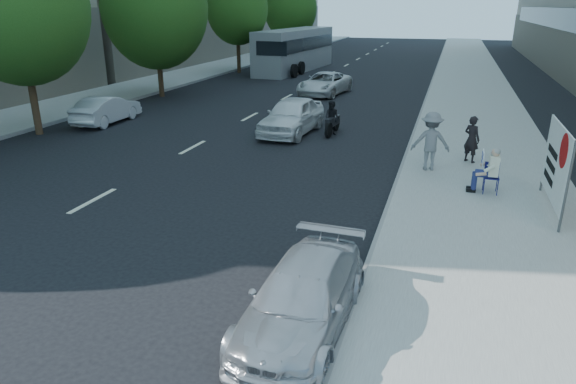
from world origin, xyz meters
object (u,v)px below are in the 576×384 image
at_px(pedestrian_woman, 472,139).
at_px(jogger, 431,141).
at_px(motorcycle, 332,120).
at_px(seated_protester, 488,168).
at_px(white_sedan_near, 292,116).
at_px(protest_banner, 556,163).
at_px(bus, 295,50).
at_px(white_sedan_mid, 107,110).
at_px(white_sedan_far, 325,84).
at_px(parked_sedan, 302,298).

bearing_deg(pedestrian_woman, jogger, 81.54).
relative_size(pedestrian_woman, motorcycle, 0.76).
bearing_deg(seated_protester, white_sedan_near, 142.55).
bearing_deg(protest_banner, seated_protester, 149.22).
height_order(seated_protester, bus, bus).
bearing_deg(protest_banner, white_sedan_mid, 161.20).
bearing_deg(bus, white_sedan_far, -60.32).
relative_size(seated_protester, parked_sedan, 0.34).
xyz_separation_m(white_sedan_far, bus, (-5.24, 11.29, 0.98)).
relative_size(seated_protester, white_sedan_far, 0.28).
distance_m(jogger, pedestrian_woman, 1.82).
height_order(pedestrian_woman, protest_banner, protest_banner).
relative_size(protest_banner, bus, 0.25).
relative_size(protest_banner, white_sedan_far, 0.65).
relative_size(parked_sedan, white_sedan_near, 0.88).
bearing_deg(seated_protester, parked_sedan, -113.06).
distance_m(seated_protester, white_sedan_mid, 17.03).
bearing_deg(white_sedan_mid, white_sedan_near, -177.09).
distance_m(jogger, parked_sedan, 9.48).
distance_m(white_sedan_near, white_sedan_mid, 8.75).
height_order(parked_sedan, bus, bus).
bearing_deg(white_sedan_near, pedestrian_woman, -17.10).
xyz_separation_m(seated_protester, pedestrian_woman, (-0.39, 3.02, 0.06)).
xyz_separation_m(parked_sedan, white_sedan_mid, (-13.00, 12.74, 0.06)).
xyz_separation_m(seated_protester, white_sedan_far, (-8.54, 15.99, -0.21)).
distance_m(jogger, motorcycle, 6.00).
height_order(white_sedan_mid, white_sedan_far, white_sedan_far).
height_order(seated_protester, jogger, jogger).
relative_size(white_sedan_mid, motorcycle, 1.85).
relative_size(white_sedan_far, bus, 0.39).
distance_m(jogger, white_sedan_mid, 14.97).
bearing_deg(bus, protest_banner, -56.75).
bearing_deg(bus, motorcycle, -64.67).
xyz_separation_m(seated_protester, motorcycle, (-5.82, 6.05, -0.24)).
xyz_separation_m(seated_protester, white_sedan_mid, (-16.23, 5.14, -0.25)).
distance_m(white_sedan_mid, bus, 22.30).
relative_size(parked_sedan, white_sedan_far, 0.82).
height_order(white_sedan_near, bus, bus).
bearing_deg(parked_sedan, white_sedan_mid, 137.32).
height_order(seated_protester, pedestrian_woman, pedestrian_woman).
distance_m(protest_banner, parked_sedan, 8.25).
height_order(seated_protester, white_sedan_near, white_sedan_near).
bearing_deg(protest_banner, jogger, 140.22).
distance_m(motorcycle, bus, 22.70).
bearing_deg(protest_banner, pedestrian_woman, 115.66).
xyz_separation_m(white_sedan_mid, white_sedan_far, (7.69, 10.85, 0.04)).
relative_size(white_sedan_near, motorcycle, 2.16).
bearing_deg(jogger, pedestrian_woman, -140.70).
bearing_deg(motorcycle, bus, 117.54).
relative_size(jogger, parked_sedan, 0.48).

